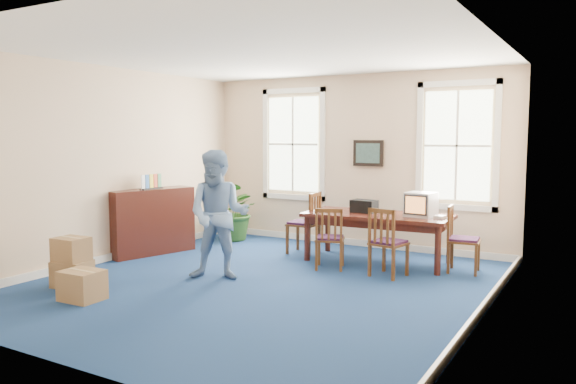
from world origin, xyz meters
The scene contains 25 objects.
floor centered at (0.00, 0.00, 0.00)m, with size 6.50×6.50×0.00m, color navy.
ceiling centered at (0.00, 0.00, 3.20)m, with size 6.50×6.50×0.00m, color white.
wall_back centered at (0.00, 3.25, 1.60)m, with size 6.50×6.50×0.00m, color beige.
wall_front centered at (0.00, -3.25, 1.60)m, with size 6.50×6.50×0.00m, color beige.
wall_left centered at (-3.00, 0.00, 1.60)m, with size 6.50×6.50×0.00m, color beige.
wall_right centered at (3.00, 0.00, 1.60)m, with size 6.50×6.50×0.00m, color beige.
baseboard_back centered at (0.00, 3.22, 0.06)m, with size 6.00×0.04×0.12m, color white.
baseboard_left centered at (-2.97, 0.00, 0.06)m, with size 0.04×6.50×0.12m, color white.
baseboard_right centered at (2.97, 0.00, 0.06)m, with size 0.04×6.50×0.12m, color white.
window_left centered at (-1.30, 3.23, 1.90)m, with size 1.40×0.12×2.20m, color white, non-canonical shape.
window_right centered at (1.90, 3.23, 1.90)m, with size 1.40×0.12×2.20m, color white, non-canonical shape.
wall_picture centered at (0.30, 3.20, 1.75)m, with size 0.58×0.06×0.48m, color black, non-canonical shape.
conference_table centered at (0.92, 2.12, 0.40)m, with size 2.35×1.07×0.80m, color #3E160F, non-canonical shape.
crt_tv centered at (1.62, 2.17, 0.99)m, with size 0.42×0.46×0.38m, color #B7B7BC, non-canonical shape.
game_console centered at (1.94, 2.12, 0.82)m, with size 0.14×0.18×0.04m, color white.
equipment_bag centered at (0.66, 2.17, 0.90)m, with size 0.41×0.27×0.21m, color black.
chair_near_left centered at (0.44, 1.32, 0.49)m, with size 0.44×0.44×0.97m, color brown, non-canonical shape.
chair_near_right centered at (1.40, 1.32, 0.51)m, with size 0.46×0.46×1.02m, color brown, non-canonical shape.
chair_end_left centered at (-0.47, 2.12, 0.54)m, with size 0.49×0.49×1.09m, color brown, non-canonical shape.
chair_end_right centered at (2.31, 2.12, 0.51)m, with size 0.46×0.46×1.02m, color brown, non-canonical shape.
man centered at (-0.67, -0.06, 0.94)m, with size 0.92×0.71×1.87m, color #7196C2.
credenza centered at (-2.75, 0.74, 0.60)m, with size 0.44×1.52×1.20m, color #3E160F.
brochure_rack centered at (-2.73, 0.74, 1.33)m, with size 0.11×0.62×0.27m, color #99999E, non-canonical shape.
potted_plant centered at (-2.21, 2.52, 0.59)m, with size 1.06×0.92×1.18m, color #234A19.
cardboard_boxes centered at (-1.98, -1.33, 0.36)m, with size 1.27×1.27×0.72m, color #A57B4D, non-canonical shape.
Camera 1 is at (4.20, -6.48, 2.08)m, focal length 35.00 mm.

